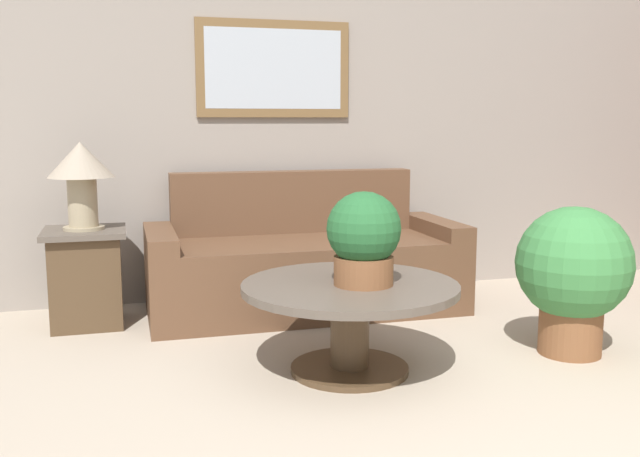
# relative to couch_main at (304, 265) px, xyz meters

# --- Properties ---
(wall_back) EXTENTS (7.77, 0.09, 2.60)m
(wall_back) POSITION_rel_couch_main_xyz_m (0.33, 0.49, 1.00)
(wall_back) COLOR gray
(wall_back) RESTS_ON ground_plane
(couch_main) EXTENTS (2.06, 0.85, 0.91)m
(couch_main) POSITION_rel_couch_main_xyz_m (0.00, 0.00, 0.00)
(couch_main) COLOR brown
(couch_main) RESTS_ON ground_plane
(coffee_table) EXTENTS (1.09, 1.09, 0.46)m
(coffee_table) POSITION_rel_couch_main_xyz_m (-0.08, -1.24, 0.03)
(coffee_table) COLOR #4C3823
(coffee_table) RESTS_ON ground_plane
(side_table) EXTENTS (0.49, 0.49, 0.60)m
(side_table) POSITION_rel_couch_main_xyz_m (-1.39, -0.00, 0.00)
(side_table) COLOR #4C3823
(side_table) RESTS_ON ground_plane
(table_lamp) EXTENTS (0.40, 0.40, 0.53)m
(table_lamp) POSITION_rel_couch_main_xyz_m (-1.39, -0.00, 0.66)
(table_lamp) COLOR tan
(table_lamp) RESTS_ON side_table
(potted_plant_on_table) EXTENTS (0.37, 0.37, 0.46)m
(potted_plant_on_table) POSITION_rel_couch_main_xyz_m (-0.02, -1.28, 0.39)
(potted_plant_on_table) COLOR brown
(potted_plant_on_table) RESTS_ON coffee_table
(potted_plant_floor) EXTENTS (0.62, 0.62, 0.81)m
(potted_plant_floor) POSITION_rel_couch_main_xyz_m (1.17, -1.29, 0.16)
(potted_plant_floor) COLOR brown
(potted_plant_floor) RESTS_ON ground_plane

